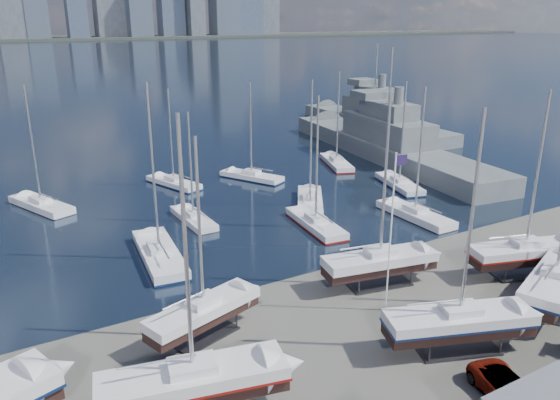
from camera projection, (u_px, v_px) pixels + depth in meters
ground at (401, 322)px, 39.26m from camera, size 1400.00×1400.00×0.00m
water at (8, 59)px, 293.56m from camera, size 1400.00×600.00×0.40m
sailboat_cradle_1 at (193, 381)px, 29.53m from camera, size 10.74×5.03×16.69m
sailboat_cradle_2 at (204, 311)px, 36.83m from camera, size 8.81×4.79×14.02m
sailboat_cradle_3 at (459, 322)px, 35.39m from camera, size 10.24×5.99×15.98m
sailboat_cradle_4 at (380, 262)px, 44.16m from camera, size 9.77×4.38×15.46m
sailboat_cradle_5 at (555, 281)px, 40.84m from camera, size 10.70×6.52×16.70m
sailboat_cradle_6 at (525, 252)px, 45.92m from camera, size 10.03×5.47×15.65m
sailboat_moored_2 at (42, 206)px, 62.43m from camera, size 6.16×10.05×14.70m
sailboat_moored_3 at (160, 256)px, 49.31m from camera, size 4.40×11.39×16.60m
sailboat_moored_4 at (193, 219)px, 58.38m from camera, size 2.37×8.22×12.38m
sailboat_moored_5 at (174, 184)px, 70.94m from camera, size 5.10×9.09×13.10m
sailboat_moored_6 at (316, 225)px, 56.86m from camera, size 3.83×9.85×14.35m
sailboat_moored_7 at (310, 203)px, 63.47m from camera, size 7.72×9.96×15.12m
sailboat_moored_8 at (252, 177)px, 73.70m from camera, size 6.47×9.19×13.53m
sailboat_moored_9 at (415, 216)px, 59.41m from camera, size 2.80×9.86×14.86m
sailboat_moored_10 at (399, 185)px, 70.38m from camera, size 5.03×9.80×14.10m
sailboat_moored_11 at (336, 164)px, 80.60m from camera, size 5.72×9.90×14.29m
naval_ship_east at (386, 147)px, 85.27m from camera, size 13.48×48.79×18.34m
naval_ship_west at (373, 120)px, 106.90m from camera, size 7.58×40.80×17.66m
car_c at (509, 390)px, 30.95m from camera, size 3.77×5.83×1.49m
flagpole at (392, 223)px, 38.70m from camera, size 1.07×0.12×12.13m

